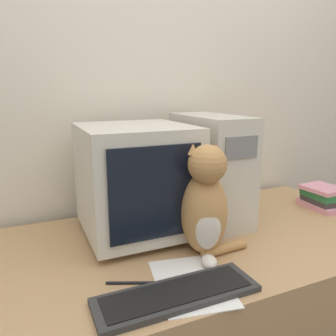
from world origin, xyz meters
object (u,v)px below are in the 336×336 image
at_px(computer_tower, 210,168).
at_px(keyboard, 177,294).
at_px(crt_monitor, 136,179).
at_px(cat, 205,206).
at_px(book_stack, 322,197).
at_px(pen, 133,283).

height_order(computer_tower, keyboard, computer_tower).
height_order(crt_monitor, cat, crt_monitor).
bearing_deg(book_stack, keyboard, -159.24).
bearing_deg(crt_monitor, book_stack, -5.53).
bearing_deg(computer_tower, cat, -123.33).
bearing_deg(keyboard, cat, 44.50).
relative_size(cat, book_stack, 1.87).
xyz_separation_m(crt_monitor, pen, (-0.13, -0.34, -0.22)).
bearing_deg(pen, book_stack, 13.37).
bearing_deg(crt_monitor, cat, -57.40).
bearing_deg(pen, keyboard, -50.12).
distance_m(crt_monitor, keyboard, 0.50).
distance_m(computer_tower, pen, 0.65).
relative_size(crt_monitor, computer_tower, 0.94).
xyz_separation_m(crt_monitor, book_stack, (0.92, -0.09, -0.17)).
relative_size(computer_tower, pen, 3.09).
bearing_deg(book_stack, cat, -167.58).
distance_m(crt_monitor, computer_tower, 0.35).
relative_size(keyboard, pen, 3.13).
relative_size(cat, pen, 2.65).
bearing_deg(pen, cat, 15.78).
height_order(computer_tower, book_stack, computer_tower).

